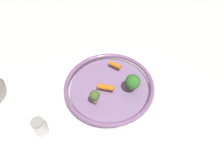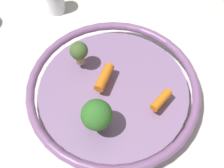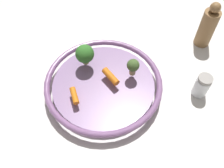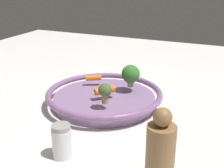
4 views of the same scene
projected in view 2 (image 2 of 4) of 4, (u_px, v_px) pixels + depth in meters
The scene contains 6 objects.
ground_plane at pixel (113, 97), 0.65m from camera, with size 1.84×1.84×0.00m, color silver.
serving_bowl at pixel (113, 91), 0.63m from camera, with size 0.34×0.34×0.04m.
baby_carrot_back at pixel (104, 77), 0.61m from camera, with size 0.02×0.02×0.06m, color orange.
baby_carrot_center at pixel (161, 100), 0.59m from camera, with size 0.02×0.02×0.05m, color orange.
broccoli_floret_edge at pixel (97, 115), 0.54m from camera, with size 0.06×0.06×0.07m.
broccoli_floret_large at pixel (79, 52), 0.62m from camera, with size 0.04×0.04×0.06m.
Camera 2 is at (-0.13, -0.30, 0.57)m, focal length 50.95 mm.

